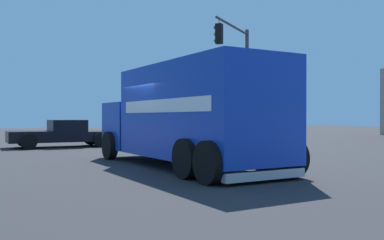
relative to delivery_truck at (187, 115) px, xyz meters
name	(u,v)px	position (x,y,z in m)	size (l,w,h in m)	color
ground_plane	(170,165)	(-0.89, -0.21, -1.58)	(100.00, 100.00, 0.00)	#2B2B2D
delivery_truck	(187,115)	(0.00, 0.00, 0.00)	(8.45, 3.67, 3.05)	#1438AD
traffic_light_primary	(238,66)	(-8.02, 6.27, 2.67)	(3.21, 3.58, 6.44)	#38383D
pickup_black	(63,133)	(-10.65, -2.45, -0.85)	(2.58, 5.34, 1.38)	black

